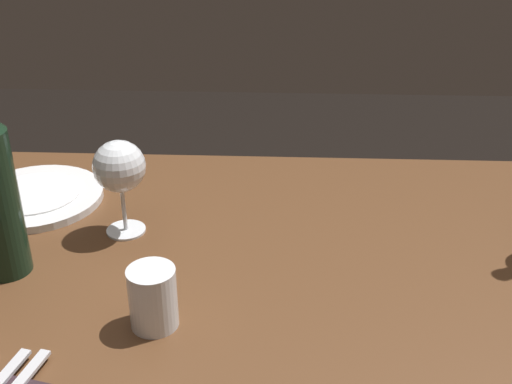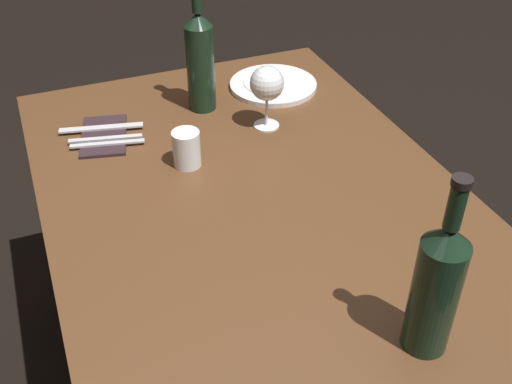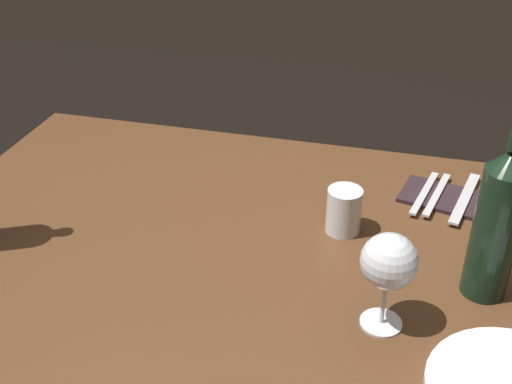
% 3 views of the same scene
% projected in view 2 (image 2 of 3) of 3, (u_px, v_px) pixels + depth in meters
% --- Properties ---
extents(dining_table, '(1.30, 0.90, 0.74)m').
position_uv_depth(dining_table, '(252.00, 221.00, 1.43)').
color(dining_table, '#56351E').
rests_on(dining_table, ground).
extents(wine_glass_left, '(0.09, 0.09, 0.16)m').
position_uv_depth(wine_glass_left, '(267.00, 85.00, 1.53)').
color(wine_glass_left, white).
rests_on(wine_glass_left, dining_table).
extents(wine_bottle, '(0.08, 0.08, 0.34)m').
position_uv_depth(wine_bottle, '(436.00, 286.00, 0.96)').
color(wine_bottle, black).
rests_on(wine_bottle, dining_table).
extents(wine_bottle_second, '(0.07, 0.07, 0.36)m').
position_uv_depth(wine_bottle_second, '(200.00, 59.00, 1.60)').
color(wine_bottle_second, black).
rests_on(wine_bottle_second, dining_table).
extents(water_tumbler, '(0.07, 0.07, 0.09)m').
position_uv_depth(water_tumbler, '(187.00, 150.00, 1.44)').
color(water_tumbler, white).
rests_on(water_tumbler, dining_table).
extents(dinner_plate, '(0.25, 0.25, 0.02)m').
position_uv_depth(dinner_plate, '(273.00, 85.00, 1.77)').
color(dinner_plate, white).
rests_on(dinner_plate, dining_table).
extents(folded_napkin, '(0.21, 0.15, 0.01)m').
position_uv_depth(folded_napkin, '(104.00, 136.00, 1.56)').
color(folded_napkin, '#2D1E23').
rests_on(folded_napkin, dining_table).
extents(fork_inner, '(0.05, 0.18, 0.00)m').
position_uv_depth(fork_inner, '(105.00, 138.00, 1.54)').
color(fork_inner, silver).
rests_on(fork_inner, folded_napkin).
extents(fork_outer, '(0.05, 0.18, 0.00)m').
position_uv_depth(fork_outer, '(107.00, 143.00, 1.52)').
color(fork_outer, silver).
rests_on(fork_outer, folded_napkin).
extents(table_knife, '(0.07, 0.21, 0.00)m').
position_uv_depth(table_knife, '(101.00, 128.00, 1.58)').
color(table_knife, silver).
rests_on(table_knife, folded_napkin).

